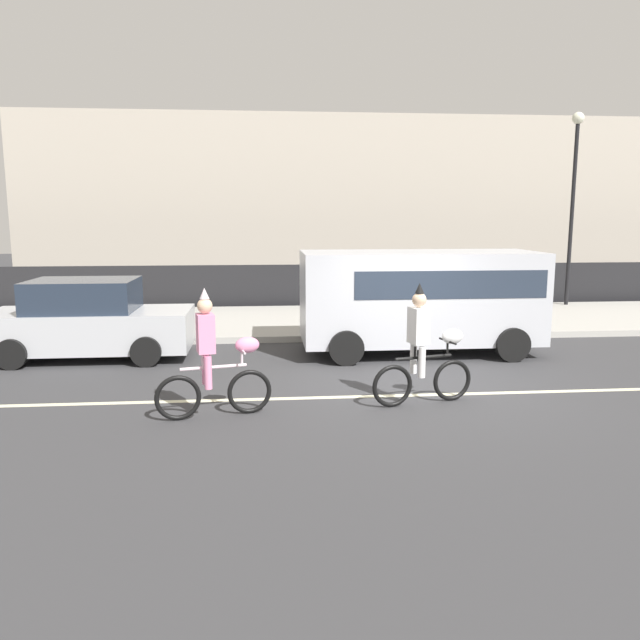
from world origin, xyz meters
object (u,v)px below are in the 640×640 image
object	(u,v)px
parade_cyclist_pink	(214,361)
parked_car_silver	(89,321)
street_lamp_post	(574,181)
pedestrian_onlooker	(445,286)
parade_cyclist_zebra	(424,352)
parked_van_silver	(423,294)

from	to	relation	value
parade_cyclist_pink	parked_car_silver	xyz separation A→B (m)	(-2.88, 4.11, -0.06)
street_lamp_post	parade_cyclist_pink	bearing A→B (deg)	-136.35
pedestrian_onlooker	parade_cyclist_zebra	bearing A→B (deg)	-108.63
parade_cyclist_pink	parked_van_silver	xyz separation A→B (m)	(4.12, 4.01, 0.44)
parade_cyclist_zebra	parked_van_silver	bearing A→B (deg)	76.15
parade_cyclist_pink	street_lamp_post	world-z (taller)	street_lamp_post
parade_cyclist_pink	parade_cyclist_zebra	size ratio (longest dim) A/B	1.00
parked_van_silver	parked_car_silver	size ratio (longest dim) A/B	1.22
parked_car_silver	street_lamp_post	distance (m)	14.67
parade_cyclist_zebra	street_lamp_post	xyz separation A→B (m)	(7.05, 9.43, 3.15)
parade_cyclist_zebra	parked_van_silver	world-z (taller)	parked_van_silver
parade_cyclist_pink	parade_cyclist_zebra	bearing A→B (deg)	6.31
parked_van_silver	parked_car_silver	bearing A→B (deg)	179.18
parade_cyclist_zebra	parked_car_silver	world-z (taller)	parade_cyclist_zebra
parked_van_silver	parked_car_silver	distance (m)	7.02
parked_car_silver	pedestrian_onlooker	size ratio (longest dim) A/B	2.53
parade_cyclist_pink	street_lamp_post	bearing A→B (deg)	43.65
parked_car_silver	street_lamp_post	bearing A→B (deg)	23.36
street_lamp_post	parked_car_silver	bearing A→B (deg)	-156.64
parked_car_silver	pedestrian_onlooker	distance (m)	9.33
parked_car_silver	street_lamp_post	size ratio (longest dim) A/B	0.70
parade_cyclist_zebra	pedestrian_onlooker	world-z (taller)	parade_cyclist_zebra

